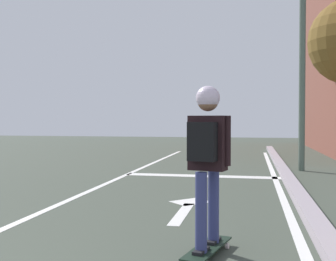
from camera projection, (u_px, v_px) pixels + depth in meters
lane_line_center at (85, 193)px, 7.45m from camera, size 0.12×20.00×0.01m
lane_line_curbside at (284, 200)px, 6.77m from camera, size 0.12×20.00×0.01m
stop_bar at (202, 176)px, 9.70m from camera, size 3.57×0.40×0.01m
lane_arrow_stem at (182, 213)px, 5.82m from camera, size 0.16×1.40×0.01m
lane_arrow_head at (191, 202)px, 6.66m from camera, size 0.71×0.71×0.01m
curb_strip at (300, 197)px, 6.72m from camera, size 0.24×24.00×0.14m
skateboard at (207, 248)px, 4.01m from camera, size 0.42×0.90×0.09m
skater at (207, 147)px, 3.97m from camera, size 0.42×0.59×1.54m
traffic_signal_mast at (267, 14)px, 10.77m from camera, size 4.39×0.34×5.99m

